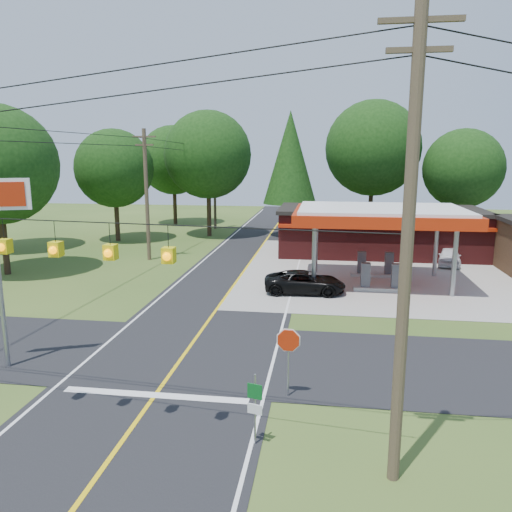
# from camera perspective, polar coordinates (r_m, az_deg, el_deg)

# --- Properties ---
(ground) EXTENTS (120.00, 120.00, 0.00)m
(ground) POSITION_cam_1_polar(r_m,az_deg,el_deg) (21.15, -8.19, -11.11)
(ground) COLOR #31501C
(ground) RESTS_ON ground
(main_highway) EXTENTS (8.00, 120.00, 0.02)m
(main_highway) POSITION_cam_1_polar(r_m,az_deg,el_deg) (21.15, -8.19, -11.08)
(main_highway) COLOR black
(main_highway) RESTS_ON ground
(cross_road) EXTENTS (70.00, 7.00, 0.02)m
(cross_road) POSITION_cam_1_polar(r_m,az_deg,el_deg) (21.15, -8.19, -11.07)
(cross_road) COLOR black
(cross_road) RESTS_ON ground
(lane_center_yellow) EXTENTS (0.15, 110.00, 0.00)m
(lane_center_yellow) POSITION_cam_1_polar(r_m,az_deg,el_deg) (21.14, -8.19, -11.04)
(lane_center_yellow) COLOR yellow
(lane_center_yellow) RESTS_ON main_highway
(gas_canopy) EXTENTS (10.60, 7.40, 4.88)m
(gas_canopy) POSITION_cam_1_polar(r_m,az_deg,el_deg) (32.12, 14.04, 4.34)
(gas_canopy) COLOR gray
(gas_canopy) RESTS_ON ground
(convenience_store) EXTENTS (16.40, 7.55, 3.80)m
(convenience_store) POSITION_cam_1_polar(r_m,az_deg,el_deg) (42.38, 13.87, 2.81)
(convenience_store) COLOR #511717
(convenience_store) RESTS_ON ground
(utility_pole_near_right) EXTENTS (1.80, 0.30, 11.50)m
(utility_pole_near_right) POSITION_cam_1_polar(r_m,az_deg,el_deg) (12.05, 16.86, 0.78)
(utility_pole_near_right) COLOR #473828
(utility_pole_near_right) RESTS_ON ground
(utility_pole_far_left) EXTENTS (1.80, 0.30, 10.00)m
(utility_pole_far_left) POSITION_cam_1_polar(r_m,az_deg,el_deg) (39.26, -12.40, 7.04)
(utility_pole_far_left) COLOR #473828
(utility_pole_far_left) RESTS_ON ground
(utility_pole_north) EXTENTS (0.30, 0.30, 9.50)m
(utility_pole_north) POSITION_cam_1_polar(r_m,az_deg,el_deg) (55.16, -4.74, 8.02)
(utility_pole_north) COLOR #473828
(utility_pole_north) RESTS_ON ground
(overhead_beacons) EXTENTS (17.04, 2.04, 1.03)m
(overhead_beacons) POSITION_cam_1_polar(r_m,az_deg,el_deg) (14.46, -19.35, 3.37)
(overhead_beacons) COLOR black
(overhead_beacons) RESTS_ON ground
(treeline_backdrop) EXTENTS (70.27, 51.59, 13.30)m
(treeline_backdrop) POSITION_cam_1_polar(r_m,az_deg,el_deg) (42.99, 1.63, 10.72)
(treeline_backdrop) COLOR #332316
(treeline_backdrop) RESTS_ON ground
(suv_car) EXTENTS (4.93, 4.93, 1.32)m
(suv_car) POSITION_cam_1_polar(r_m,az_deg,el_deg) (29.71, 5.61, -3.02)
(suv_car) COLOR black
(suv_car) RESTS_ON ground
(sedan_car) EXTENTS (4.60, 4.60, 1.32)m
(sedan_car) POSITION_cam_1_polar(r_m,az_deg,el_deg) (39.77, 21.23, -0.04)
(sedan_car) COLOR white
(sedan_car) RESTS_ON ground
(octagonal_stop_sign) EXTENTS (0.85, 0.10, 2.45)m
(octagonal_stop_sign) POSITION_cam_1_polar(r_m,az_deg,el_deg) (16.94, 3.71, -10.22)
(octagonal_stop_sign) COLOR gray
(octagonal_stop_sign) RESTS_ON ground
(route_sign_post) EXTENTS (0.43, 0.14, 2.14)m
(route_sign_post) POSITION_cam_1_polar(r_m,az_deg,el_deg) (14.53, -0.13, -16.52)
(route_sign_post) COLOR gray
(route_sign_post) RESTS_ON ground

